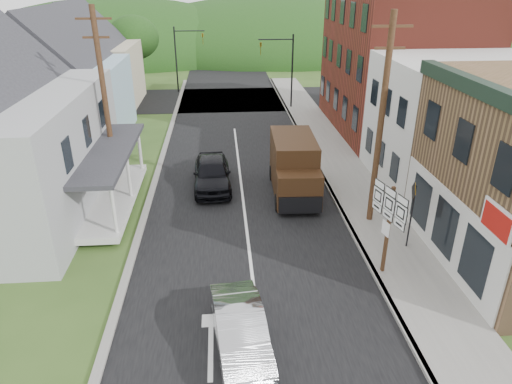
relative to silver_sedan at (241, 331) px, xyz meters
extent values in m
plane|color=#2D4719|center=(0.60, 3.89, -0.68)|extent=(120.00, 120.00, 0.00)
cube|color=black|center=(0.60, 13.89, -0.68)|extent=(9.00, 90.00, 0.02)
cube|color=black|center=(0.60, 30.89, -0.68)|extent=(60.00, 9.00, 0.02)
cube|color=slate|center=(6.50, 11.89, -0.60)|extent=(2.80, 55.00, 0.15)
cube|color=slate|center=(5.15, 11.89, -0.60)|extent=(0.20, 55.00, 0.15)
cube|color=slate|center=(-4.05, 11.89, -0.62)|extent=(0.30, 55.00, 0.12)
cube|color=silver|center=(11.90, 11.39, 2.57)|extent=(8.00, 7.00, 6.50)
cube|color=maroon|center=(11.90, 20.89, 4.32)|extent=(8.00, 12.00, 10.00)
cube|color=#8EB0C1|center=(-10.40, 20.89, 1.82)|extent=(7.00, 8.00, 5.00)
cube|color=#B7AE8E|center=(-10.90, 29.89, 1.82)|extent=(7.00, 8.00, 5.00)
cylinder|color=#472D19|center=(6.20, 7.39, 3.82)|extent=(0.26, 0.26, 9.00)
cube|color=#472D19|center=(6.20, 7.39, 7.72)|extent=(1.60, 0.10, 0.10)
cube|color=#472D19|center=(6.20, 7.39, 6.92)|extent=(1.20, 0.10, 0.10)
cylinder|color=#472D19|center=(-5.90, 11.89, 3.82)|extent=(0.26, 0.26, 9.00)
cube|color=#472D19|center=(-5.90, 11.89, 7.72)|extent=(1.60, 0.10, 0.10)
cube|color=#472D19|center=(-5.90, 11.89, 6.92)|extent=(1.20, 0.10, 0.10)
cylinder|color=black|center=(5.60, 27.39, 2.32)|extent=(0.14, 0.14, 6.00)
cylinder|color=black|center=(4.20, 27.39, 4.92)|extent=(2.80, 0.10, 0.10)
imported|color=olive|center=(3.00, 27.39, 4.22)|extent=(0.16, 0.20, 1.00)
cylinder|color=black|center=(-4.40, 34.39, 2.32)|extent=(0.14, 0.14, 6.00)
cylinder|color=black|center=(-3.00, 34.39, 4.92)|extent=(2.80, 0.10, 0.10)
imported|color=olive|center=(-1.80, 34.39, 4.22)|extent=(0.16, 0.20, 1.00)
cylinder|color=#382616|center=(-8.40, 35.89, 1.28)|extent=(0.36, 0.36, 3.92)
ellipsoid|color=#15350F|center=(-8.40, 35.89, 4.22)|extent=(4.80, 4.80, 4.08)
ellipsoid|color=#15350F|center=(0.60, 58.89, -0.68)|extent=(90.00, 30.00, 16.00)
imported|color=#A0A1A5|center=(0.00, 0.00, 0.00)|extent=(1.86, 4.23, 1.35)
imported|color=black|center=(-0.92, 11.73, 0.13)|extent=(2.03, 4.76, 1.60)
cube|color=black|center=(3.22, 11.06, 0.90)|extent=(2.22, 4.04, 2.62)
cube|color=black|center=(3.14, 8.72, 0.45)|extent=(2.13, 1.52, 1.71)
cube|color=black|center=(3.15, 8.90, 1.18)|extent=(1.93, 1.15, 0.05)
cube|color=black|center=(3.11, 7.95, 0.00)|extent=(1.99, 0.21, 0.81)
cylinder|color=black|center=(2.20, 8.84, -0.27)|extent=(0.28, 0.82, 0.81)
cylinder|color=black|center=(4.09, 8.77, -0.27)|extent=(0.28, 0.82, 0.81)
cylinder|color=black|center=(2.32, 12.45, -0.27)|extent=(0.28, 0.82, 0.81)
cylinder|color=black|center=(4.22, 12.38, -0.27)|extent=(0.28, 0.82, 0.81)
cube|color=#472D19|center=(5.45, 3.39, 1.20)|extent=(0.13, 0.13, 3.44)
cube|color=black|center=(5.39, 3.38, 2.28)|extent=(0.51, 1.92, 0.08)
cube|color=white|center=(5.52, 2.70, 2.72)|extent=(0.15, 0.53, 0.22)
cube|color=white|center=(5.52, 2.70, 2.28)|extent=(0.16, 0.58, 0.54)
cube|color=white|center=(5.52, 2.70, 1.84)|extent=(0.15, 0.53, 0.28)
cube|color=white|center=(5.35, 3.37, 2.72)|extent=(0.15, 0.53, 0.22)
cube|color=white|center=(5.35, 3.37, 2.28)|extent=(0.16, 0.58, 0.54)
cube|color=white|center=(5.35, 3.37, 1.84)|extent=(0.15, 0.53, 0.28)
cube|color=white|center=(5.19, 4.04, 2.72)|extent=(0.15, 0.53, 0.22)
cube|color=white|center=(5.19, 4.04, 2.28)|extent=(0.16, 0.58, 0.54)
cube|color=white|center=(5.19, 4.04, 1.84)|extent=(0.15, 0.53, 0.28)
cube|color=white|center=(5.35, 3.37, 1.30)|extent=(0.13, 0.43, 0.54)
cylinder|color=black|center=(7.00, 5.00, 0.83)|extent=(0.08, 0.08, 2.71)
cube|color=black|center=(6.92, 5.00, 1.96)|extent=(0.19, 0.78, 0.80)
cube|color=orange|center=(6.94, 5.00, 1.96)|extent=(0.18, 0.70, 0.72)
camera|label=1|loc=(-0.37, -10.33, 9.38)|focal=32.00mm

